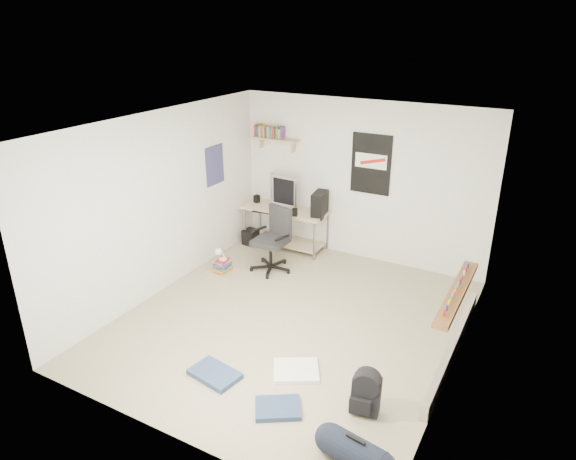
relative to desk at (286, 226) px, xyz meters
The scene contains 26 objects.
floor 2.35m from the desk, 59.32° to the right, with size 4.00×4.50×0.01m, color gray.
ceiling 3.16m from the desk, 59.32° to the right, with size 4.00×4.50×0.01m, color white.
back_wall 1.50m from the desk, 12.13° to the left, with size 4.00×0.01×2.50m, color silver.
left_wall 2.34m from the desk, 112.25° to the right, with size 0.01×4.50×2.50m, color silver.
right_wall 3.87m from the desk, 32.07° to the right, with size 0.01×4.50×2.50m, color silver.
desk is the anchor object (origin of this frame).
monitor_left 0.53m from the desk, 145.52° to the right, with size 0.41×0.10×0.45m, color #B3B2B7.
monitor_right 0.56m from the desk, 68.31° to the right, with size 0.43×0.11×0.47m, color #9F9FA4.
pc_tower 0.78m from the desk, ahead, with size 0.19×0.39×0.41m, color black.
keyboard 0.46m from the desk, 134.16° to the right, with size 0.41×0.14×0.02m, color black.
speaker_left 0.67m from the desk, behind, with size 0.08×0.08×0.17m, color black.
speaker_right 0.54m from the desk, 39.90° to the right, with size 0.08×0.08×0.16m, color black.
office_chair 0.91m from the desk, 75.75° to the right, with size 0.64×0.64×0.99m, color black.
wall_shelf 1.45m from the desk, 152.01° to the left, with size 0.80×0.22×0.24m, color tan.
poster_back_wall 1.80m from the desk, ahead, with size 0.62×0.03×0.92m, color black.
poster_left_wall 1.60m from the desk, 134.94° to the right, with size 0.02×0.42×0.60m, color navy.
window 3.73m from the desk, 28.46° to the right, with size 0.10×1.50×1.26m, color brown.
baseboard_heater 3.58m from the desk, 28.42° to the right, with size 0.08×2.50×0.18m, color #B7B2A8.
backpack 4.04m from the desk, 49.83° to the right, with size 0.28×0.22×0.37m, color black.
duffel_bag 4.65m from the desk, 53.62° to the right, with size 0.27×0.27×0.53m, color black.
tshirt 3.37m from the desk, 59.03° to the right, with size 0.49×0.41×0.04m, color white.
jeans_a 3.52m from the desk, 73.59° to the right, with size 0.54×0.34×0.06m, color navy.
jeans_b 3.96m from the desk, 62.08° to the right, with size 0.44×0.33×0.06m, color navy.
book_stack 1.36m from the desk, 106.34° to the right, with size 0.45×0.37×0.31m, color brown.
desk_lamp 1.36m from the desk, 105.29° to the right, with size 0.11×0.19×0.19m, color silver.
subwoofer 0.65m from the desk, 158.59° to the right, with size 0.23×0.23×0.25m, color black.
Camera 1 is at (2.67, -4.94, 3.58)m, focal length 32.00 mm.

